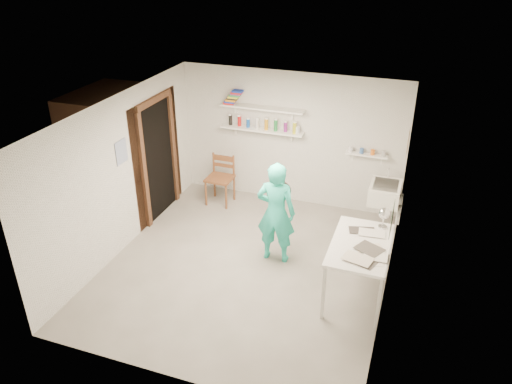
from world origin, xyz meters
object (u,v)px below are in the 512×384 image
(work_table, at_px, (358,270))
(belfast_sink, at_px, (385,193))
(man, at_px, (276,213))
(wooden_chair, at_px, (220,178))
(wall_clock, at_px, (281,190))
(desk_lamp, at_px, (384,213))

(work_table, bearing_deg, belfast_sink, 86.60)
(man, xyz_separation_m, wooden_chair, (-1.48, 1.36, -0.30))
(wooden_chair, bearing_deg, belfast_sink, 0.81)
(belfast_sink, distance_m, wall_clock, 1.85)
(man, height_order, wall_clock, man)
(belfast_sink, relative_size, wooden_chair, 0.61)
(belfast_sink, bearing_deg, wall_clock, -141.06)
(wall_clock, xyz_separation_m, wooden_chair, (-1.49, 1.14, -0.57))
(wooden_chair, distance_m, work_table, 3.35)
(man, height_order, work_table, man)
(belfast_sink, distance_m, desk_lamp, 1.39)
(wooden_chair, bearing_deg, work_table, -32.69)
(man, relative_size, work_table, 1.25)
(belfast_sink, xyz_separation_m, man, (-1.42, -1.36, 0.09))
(belfast_sink, xyz_separation_m, wall_clock, (-1.41, -1.14, 0.36))
(belfast_sink, bearing_deg, work_table, -93.40)
(wooden_chair, relative_size, work_table, 0.77)
(belfast_sink, xyz_separation_m, work_table, (-0.11, -1.85, -0.28))
(work_table, relative_size, desk_lamp, 8.00)
(man, bearing_deg, wooden_chair, -45.27)
(wooden_chair, distance_m, desk_lamp, 3.34)
(wall_clock, bearing_deg, wooden_chair, 139.88)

